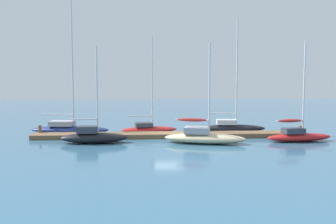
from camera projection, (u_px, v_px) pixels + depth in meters
ground_plane at (169, 137)px, 32.29m from camera, size 120.00×120.00×0.00m
dock_pier at (169, 135)px, 32.27m from camera, size 23.12×1.96×0.38m
dock_piling_near_end at (40, 131)px, 32.43m from camera, size 0.28×0.28×1.02m
dock_piling_far_end at (300, 132)px, 32.05m from camera, size 0.28×0.28×1.02m
sailboat_0 at (69, 128)px, 34.35m from camera, size 7.33×2.72×12.05m
sailboat_1 at (94, 136)px, 29.32m from camera, size 5.32×1.91×7.53m
sailboat_2 at (149, 128)px, 34.88m from camera, size 5.42×2.54×8.89m
sailboat_3 at (204, 136)px, 29.22m from camera, size 6.63×3.37×7.75m
sailboat_4 at (232, 126)px, 35.47m from camera, size 6.19×2.13×10.41m
sailboat_5 at (298, 135)px, 30.12m from camera, size 5.62×2.19×8.01m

